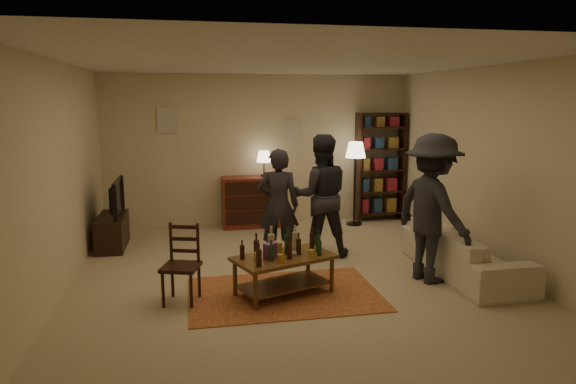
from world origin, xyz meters
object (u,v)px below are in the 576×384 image
object	(u,v)px
dining_chair	(182,261)
person_right	(320,196)
person_left	(278,205)
floor_lamp	(356,155)
sofa	(464,252)
dresser	(251,200)
person_by_sofa	(432,209)
bookshelf	(380,166)
tv_stand	(112,223)
coffee_table	(283,260)

from	to	relation	value
dining_chair	person_right	bearing A→B (deg)	52.79
person_left	person_right	distance (m)	0.66
floor_lamp	sofa	distance (m)	3.10
dresser	person_left	xyz separation A→B (m)	(0.14, -2.05, 0.32)
person_left	person_by_sofa	bearing A→B (deg)	157.29
person_left	person_right	size ratio (longest dim) A/B	0.90
bookshelf	sofa	size ratio (longest dim) A/B	0.97
person_by_sofa	dresser	bearing A→B (deg)	15.09
tv_stand	sofa	xyz separation A→B (m)	(4.64, -2.20, -0.08)
coffee_table	sofa	world-z (taller)	coffee_table
coffee_table	person_left	distance (m)	1.36
tv_stand	dresser	bearing A→B (deg)	22.07
tv_stand	coffee_table	bearing A→B (deg)	-47.60
dining_chair	sofa	world-z (taller)	dining_chair
sofa	person_right	world-z (taller)	person_right
tv_stand	dining_chair	bearing A→B (deg)	-65.94
person_right	person_by_sofa	bearing A→B (deg)	136.19
person_left	bookshelf	bearing A→B (deg)	-125.78
coffee_table	tv_stand	xyz separation A→B (m)	(-2.22, 2.43, -0.03)
floor_lamp	bookshelf	bearing A→B (deg)	26.46
person_left	person_by_sofa	distance (m)	2.09
coffee_table	dresser	xyz separation A→B (m)	(0.03, 3.35, 0.06)
dining_chair	sofa	bearing A→B (deg)	20.57
person_left	tv_stand	bearing A→B (deg)	-13.74
tv_stand	bookshelf	size ratio (longest dim) A/B	0.52
bookshelf	person_by_sofa	world-z (taller)	bookshelf
coffee_table	dining_chair	size ratio (longest dim) A/B	1.42
person_by_sofa	bookshelf	bearing A→B (deg)	-24.85
bookshelf	sofa	distance (m)	3.26
bookshelf	floor_lamp	size ratio (longest dim) A/B	1.33
dining_chair	bookshelf	size ratio (longest dim) A/B	0.45
tv_stand	bookshelf	distance (m)	4.84
dresser	sofa	distance (m)	3.93
person_by_sofa	sofa	bearing A→B (deg)	-93.14
bookshelf	floor_lamp	world-z (taller)	bookshelf
coffee_table	person_by_sofa	world-z (taller)	person_by_sofa
dresser	person_by_sofa	xyz separation A→B (m)	(1.86, -3.22, 0.45)
tv_stand	sofa	distance (m)	5.14
floor_lamp	person_right	distance (m)	2.06
dresser	bookshelf	world-z (taller)	bookshelf
person_right	person_by_sofa	distance (m)	1.69
dresser	sofa	bearing A→B (deg)	-52.46
dining_chair	floor_lamp	bearing A→B (deg)	62.81
tv_stand	person_right	size ratio (longest dim) A/B	0.60
tv_stand	person_right	world-z (taller)	person_right
bookshelf	floor_lamp	xyz separation A→B (m)	(-0.58, -0.29, 0.24)
dresser	bookshelf	xyz separation A→B (m)	(2.44, 0.07, 0.56)
coffee_table	floor_lamp	distance (m)	3.75
dining_chair	person_left	world-z (taller)	person_left
coffee_table	sofa	bearing A→B (deg)	5.48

